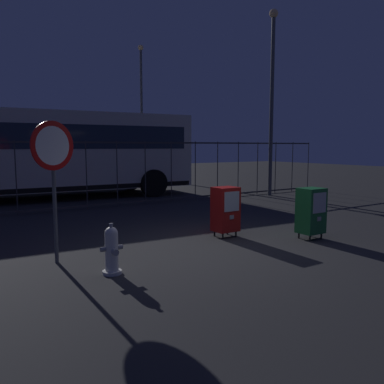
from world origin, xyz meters
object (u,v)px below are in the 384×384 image
(stop_sign, at_px, (53,162))
(street_light_far_left, at_px, (272,89))
(bus_near, at_px, (40,150))
(fire_hydrant, at_px, (112,250))
(newspaper_box_secondary, at_px, (225,209))
(newspaper_box_primary, at_px, (311,211))
(street_light_far_right, at_px, (141,102))

(stop_sign, distance_m, street_light_far_left, 10.26)
(bus_near, bearing_deg, stop_sign, -96.69)
(fire_hydrant, bearing_deg, stop_sign, 118.35)
(newspaper_box_secondary, height_order, street_light_far_left, street_light_far_left)
(street_light_far_left, bearing_deg, stop_sign, -153.30)
(newspaper_box_primary, xyz_separation_m, newspaper_box_secondary, (-1.32, 1.07, 0.00))
(newspaper_box_primary, xyz_separation_m, bus_near, (-3.19, 9.05, 1.14))
(newspaper_box_secondary, bearing_deg, street_light_far_right, 70.38)
(fire_hydrant, xyz_separation_m, newspaper_box_secondary, (2.83, 0.99, 0.22))
(fire_hydrant, height_order, bus_near, bus_near)
(bus_near, distance_m, street_light_far_left, 8.52)
(newspaper_box_primary, height_order, newspaper_box_secondary, same)
(street_light_far_left, bearing_deg, newspaper_box_secondary, -141.13)
(fire_hydrant, relative_size, newspaper_box_secondary, 0.73)
(newspaper_box_primary, distance_m, newspaper_box_secondary, 1.70)
(fire_hydrant, xyz_separation_m, stop_sign, (-0.53, 0.99, 1.25))
(newspaper_box_primary, distance_m, street_light_far_right, 16.90)
(newspaper_box_primary, bearing_deg, newspaper_box_secondary, 141.00)
(fire_hydrant, xyz_separation_m, newspaper_box_primary, (4.15, -0.08, 0.22))
(street_light_far_left, bearing_deg, bus_near, 154.93)
(bus_near, height_order, street_light_far_right, street_light_far_right)
(stop_sign, bearing_deg, newspaper_box_primary, -12.85)
(fire_hydrant, relative_size, street_light_far_right, 0.10)
(fire_hydrant, relative_size, newspaper_box_primary, 0.73)
(bus_near, relative_size, street_light_far_right, 1.40)
(newspaper_box_secondary, relative_size, street_light_far_right, 0.13)
(fire_hydrant, xyz_separation_m, street_light_far_left, (8.40, 5.48, 3.56))
(newspaper_box_primary, bearing_deg, bus_near, 109.45)
(fire_hydrant, xyz_separation_m, bus_near, (0.95, 8.96, 1.36))
(newspaper_box_primary, bearing_deg, street_light_far_right, 75.96)
(fire_hydrant, relative_size, stop_sign, 0.33)
(stop_sign, height_order, street_light_far_right, street_light_far_right)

